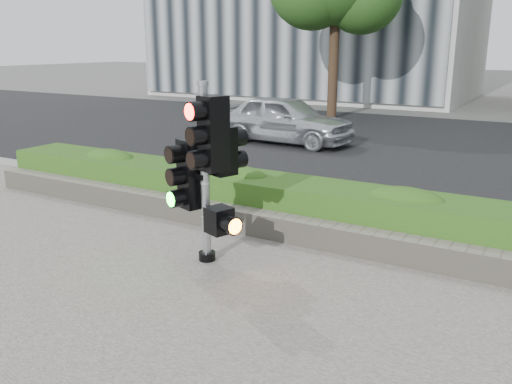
{
  "coord_description": "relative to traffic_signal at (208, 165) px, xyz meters",
  "views": [
    {
      "loc": [
        3.28,
        -4.6,
        2.72
      ],
      "look_at": [
        0.27,
        0.6,
        1.07
      ],
      "focal_mm": 38.0,
      "sensor_mm": 36.0,
      "label": 1
    }
  ],
  "objects": [
    {
      "name": "ground",
      "position": [
        0.48,
        -0.73,
        -1.28
      ],
      "size": [
        120.0,
        120.0,
        0.0
      ],
      "primitive_type": "plane",
      "color": "#51514C",
      "rests_on": "ground"
    },
    {
      "name": "car_silver",
      "position": [
        -3.11,
        8.13,
        -0.6
      ],
      "size": [
        4.0,
        1.79,
        1.34
      ],
      "primitive_type": "imported",
      "rotation": [
        0.0,
        0.0,
        1.52
      ],
      "color": "silver",
      "rests_on": "road"
    },
    {
      "name": "curb",
      "position": [
        0.48,
        2.42,
        -1.22
      ],
      "size": [
        60.0,
        0.25,
        0.12
      ],
      "primitive_type": "cube",
      "color": "gray",
      "rests_on": "ground"
    },
    {
      "name": "hedge",
      "position": [
        0.48,
        1.82,
        -0.91
      ],
      "size": [
        12.0,
        1.0,
        0.68
      ],
      "primitive_type": "cube",
      "color": "#53962E",
      "rests_on": "sidewalk"
    },
    {
      "name": "road",
      "position": [
        0.48,
        9.27,
        -1.27
      ],
      "size": [
        60.0,
        13.0,
        0.02
      ],
      "primitive_type": "cube",
      "color": "black",
      "rests_on": "ground"
    },
    {
      "name": "stone_wall",
      "position": [
        0.48,
        1.17,
        -1.08
      ],
      "size": [
        12.0,
        0.32,
        0.34
      ],
      "primitive_type": "cube",
      "color": "gray",
      "rests_on": "sidewalk"
    },
    {
      "name": "traffic_signal",
      "position": [
        0.0,
        0.0,
        0.0
      ],
      "size": [
        0.84,
        0.7,
        2.27
      ],
      "rotation": [
        0.0,
        0.0,
        -0.36
      ],
      "color": "black",
      "rests_on": "sidewalk"
    }
  ]
}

